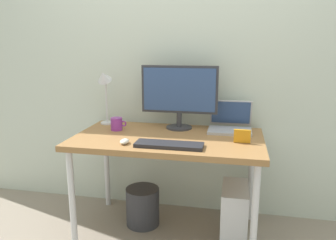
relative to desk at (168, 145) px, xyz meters
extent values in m
plane|color=gray|center=(0.00, 0.00, -0.69)|extent=(6.00, 6.00, 0.00)
cube|color=silver|center=(0.00, 0.43, 0.61)|extent=(4.40, 0.04, 2.60)
cube|color=olive|center=(0.00, 0.00, 0.05)|extent=(1.34, 0.75, 0.04)
cylinder|color=silver|center=(-0.61, -0.31, -0.33)|extent=(0.04, 0.04, 0.71)
cylinder|color=silver|center=(0.61, -0.31, -0.33)|extent=(0.04, 0.04, 0.71)
cylinder|color=silver|center=(-0.61, 0.31, -0.33)|extent=(0.04, 0.04, 0.71)
cylinder|color=silver|center=(0.61, 0.31, -0.33)|extent=(0.04, 0.04, 0.71)
cylinder|color=#333338|center=(0.04, 0.24, 0.07)|extent=(0.20, 0.20, 0.01)
cylinder|color=#333338|center=(0.04, 0.24, 0.13)|extent=(0.04, 0.04, 0.11)
cube|color=#333338|center=(0.04, 0.24, 0.37)|extent=(0.59, 0.03, 0.36)
cube|color=#334C7F|center=(0.04, 0.23, 0.37)|extent=(0.55, 0.01, 0.33)
cube|color=#B2B2B7|center=(0.43, 0.20, 0.08)|extent=(0.32, 0.22, 0.02)
cube|color=#B2B2B7|center=(0.43, 0.35, 0.19)|extent=(0.32, 0.07, 0.20)
cube|color=#334C7F|center=(0.43, 0.34, 0.19)|extent=(0.30, 0.06, 0.18)
cylinder|color=silver|center=(-0.57, 0.27, 0.07)|extent=(0.11, 0.11, 0.01)
cylinder|color=silver|center=(-0.57, 0.27, 0.25)|extent=(0.02, 0.02, 0.35)
cone|color=silver|center=(-0.57, 0.23, 0.46)|extent=(0.11, 0.14, 0.13)
cube|color=#232328|center=(0.06, -0.23, 0.08)|extent=(0.44, 0.14, 0.02)
ellipsoid|color=silver|center=(-0.24, -0.24, 0.08)|extent=(0.06, 0.09, 0.03)
cylinder|color=purple|center=(-0.42, 0.09, 0.11)|extent=(0.09, 0.09, 0.10)
torus|color=purple|center=(-0.36, 0.09, 0.12)|extent=(0.05, 0.01, 0.05)
cube|color=orange|center=(0.51, -0.06, 0.11)|extent=(0.11, 0.02, 0.09)
cube|color=silver|center=(0.49, -0.03, -0.48)|extent=(0.18, 0.36, 0.42)
cylinder|color=#333338|center=(-0.22, 0.06, -0.54)|extent=(0.26, 0.26, 0.30)
camera|label=1|loc=(0.46, -2.23, 0.71)|focal=35.50mm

